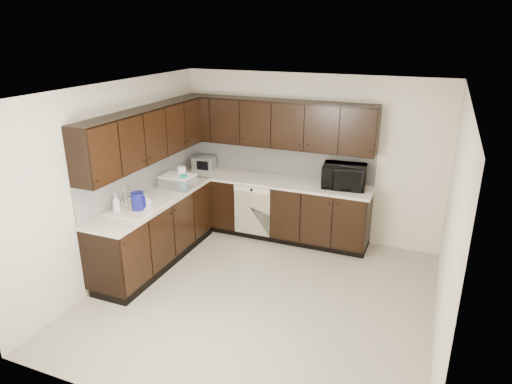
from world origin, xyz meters
TOP-DOWN VIEW (x-y plane):
  - floor at (0.00, 0.00)m, footprint 4.00×4.00m
  - ceiling at (0.00, 0.00)m, footprint 4.00×4.00m
  - wall_back at (0.00, 2.00)m, footprint 4.00×0.02m
  - wall_left at (-2.00, 0.00)m, footprint 0.02×4.00m
  - wall_right at (2.00, 0.00)m, footprint 0.02×4.00m
  - wall_front at (0.00, -2.00)m, footprint 4.00×0.02m
  - lower_cabinets at (-1.01, 1.11)m, footprint 3.00×2.80m
  - countertop at (-1.01, 1.11)m, footprint 3.03×2.83m
  - backsplash at (-1.22, 1.32)m, footprint 3.00×2.80m
  - upper_cabinets at (-1.10, 1.20)m, footprint 3.00×2.80m
  - dishwasher at (-0.70, 1.41)m, footprint 0.58×0.04m
  - sink at (-1.68, -0.01)m, footprint 0.54×0.82m
  - microwave at (0.60, 1.73)m, footprint 0.65×0.48m
  - soap_bottle_a at (-1.53, -0.05)m, footprint 0.10×0.11m
  - soap_bottle_b at (-1.82, -0.27)m, footprint 0.11×0.11m
  - toaster_oven at (-1.68, 1.74)m, footprint 0.38×0.31m
  - storage_bin at (-1.62, 0.84)m, footprint 0.45×0.33m
  - blue_pitcher at (-1.61, -0.12)m, footprint 0.17×0.17m
  - teal_tumbler at (-1.49, 0.79)m, footprint 0.13×0.13m
  - paper_towel_roll at (-1.62, 0.96)m, footprint 0.14×0.14m

SIDE VIEW (x-z plane):
  - floor at x=0.00m, z-range 0.00..0.00m
  - lower_cabinets at x=-1.01m, z-range -0.04..0.86m
  - dishwasher at x=-0.70m, z-range 0.16..0.94m
  - sink at x=-1.68m, z-range 0.67..1.09m
  - countertop at x=-1.01m, z-range 0.90..0.94m
  - storage_bin at x=-1.62m, z-range 0.94..1.11m
  - soap_bottle_a at x=-1.53m, z-range 0.94..1.14m
  - toaster_oven at x=-1.68m, z-range 0.94..1.16m
  - teal_tumbler at x=-1.49m, z-range 0.94..1.16m
  - blue_pitcher at x=-1.61m, z-range 0.94..1.18m
  - soap_bottle_b at x=-1.82m, z-range 0.94..1.20m
  - paper_towel_roll at x=-1.62m, z-range 0.94..1.21m
  - microwave at x=0.60m, z-range 0.94..1.28m
  - backsplash at x=-1.22m, z-range 0.94..1.42m
  - wall_back at x=0.00m, z-range 0.00..2.50m
  - wall_left at x=-2.00m, z-range 0.00..2.50m
  - wall_right at x=2.00m, z-range 0.00..2.50m
  - wall_front at x=0.00m, z-range 0.00..2.50m
  - upper_cabinets at x=-1.10m, z-range 1.42..2.12m
  - ceiling at x=0.00m, z-range 2.50..2.50m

